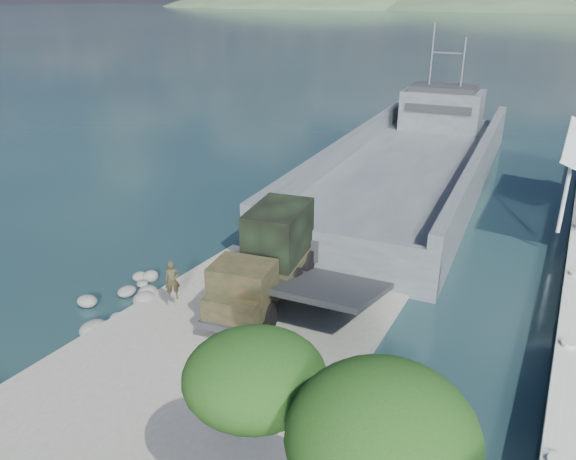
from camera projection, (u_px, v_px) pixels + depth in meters
The scene contains 6 objects.
ground at pixel (231, 348), 21.54m from camera, with size 1400.00×1400.00×0.00m, color #162D35.
boat_ramp at pixel (216, 356), 20.63m from camera, with size 10.00×18.00×0.50m, color gray.
shoreline_rocks at pixel (118, 304), 24.58m from camera, with size 3.20×5.60×0.90m, color #4E4E4C, non-canonical shape.
landing_craft at pixel (410, 173), 39.53m from camera, with size 11.50×38.57×11.33m.
military_truck at pixel (268, 257), 23.77m from camera, with size 3.36×7.86×3.53m.
soldier at pixel (173, 289), 23.09m from camera, with size 0.61×0.40×1.68m, color black.
Camera 1 is at (10.29, -15.07, 12.52)m, focal length 35.00 mm.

